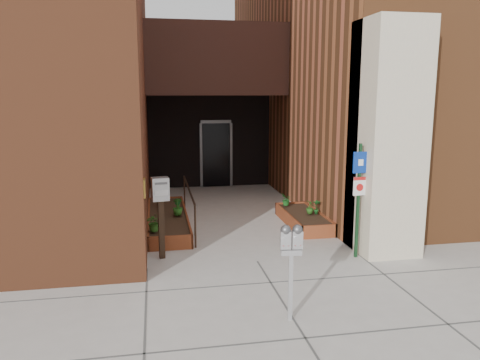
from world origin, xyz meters
TOP-DOWN VIEW (x-y plane):
  - ground at (0.00, 0.00)m, footprint 80.00×80.00m
  - architecture at (-0.18, 6.89)m, footprint 20.00×14.60m
  - planter_left at (-1.55, 2.70)m, footprint 0.90×3.60m
  - planter_right at (1.60, 2.20)m, footprint 0.80×2.20m
  - handrail at (-1.05, 2.65)m, footprint 0.04×3.34m
  - parking_meter at (-0.05, -2.27)m, footprint 0.31×0.16m
  - sign_post at (1.88, -0.11)m, footprint 0.29×0.08m
  - payment_dropbox at (-1.72, 0.51)m, footprint 0.34×0.28m
  - shrub_left_a at (-1.85, 1.30)m, footprint 0.42×0.42m
  - shrub_left_b at (-1.32, 2.61)m, footprint 0.25×0.25m
  - shrub_left_c at (-1.32, 2.50)m, footprint 0.27×0.27m
  - shrub_left_d at (-1.72, 3.51)m, footprint 0.24×0.24m
  - shrub_right_a at (1.71, 2.07)m, footprint 0.20×0.20m
  - shrub_right_b at (1.85, 2.01)m, footprint 0.24×0.24m
  - shrub_right_c at (1.39, 2.95)m, footprint 0.32×0.32m

SIDE VIEW (x-z plane):
  - ground at x=0.00m, z-range 0.00..0.00m
  - planter_left at x=-1.55m, z-range -0.02..0.28m
  - planter_right at x=1.60m, z-range -0.02..0.28m
  - shrub_right_a at x=1.71m, z-range 0.30..0.61m
  - shrub_right_c at x=1.39m, z-range 0.30..0.61m
  - shrub_right_b at x=1.85m, z-range 0.30..0.65m
  - shrub_left_b at x=-1.32m, z-range 0.30..0.65m
  - shrub_left_a at x=-1.85m, z-range 0.30..0.68m
  - shrub_left_c at x=-1.32m, z-range 0.30..0.70m
  - shrub_left_d at x=-1.72m, z-range 0.30..0.71m
  - handrail at x=-1.05m, z-range 0.30..1.20m
  - parking_meter at x=-0.05m, z-range 0.37..1.71m
  - payment_dropbox at x=-1.72m, z-range 0.34..1.88m
  - sign_post at x=1.88m, z-range 0.25..2.41m
  - architecture at x=-0.18m, z-range -0.02..9.98m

